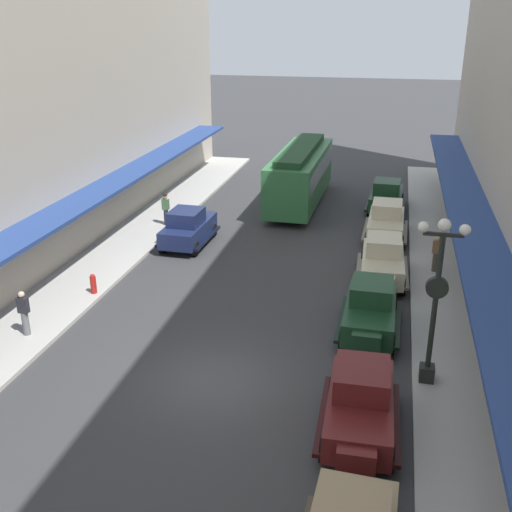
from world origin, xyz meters
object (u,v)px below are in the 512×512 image
parked_car_5 (370,308)px  parked_car_1 (360,401)px  lamp_post_with_clock (436,296)px  pedestrian_2 (166,209)px  parked_car_2 (386,195)px  streetcar (300,173)px  fire_hydrant (93,283)px  pedestrian_3 (436,253)px  pedestrian_0 (24,313)px  pedestrian_1 (471,274)px  parked_car_3 (386,220)px  parked_car_4 (188,226)px  parked_car_0 (383,259)px

parked_car_5 → parked_car_1: bearing=-89.7°
lamp_post_with_clock → pedestrian_2: 17.89m
parked_car_2 → streetcar: 5.14m
parked_car_5 → fire_hydrant: bearing=177.4°
parked_car_1 → fire_hydrant: (-10.90, 6.17, -0.38)m
parked_car_2 → pedestrian_3: 9.24m
pedestrian_0 → pedestrian_3: (14.06, 8.98, 0.00)m
parked_car_1 → pedestrian_1: 10.19m
parked_car_3 → parked_car_4: bearing=-161.7°
parked_car_1 → lamp_post_with_clock: lamp_post_with_clock is taller
parked_car_0 → pedestrian_3: 2.46m
lamp_post_with_clock → pedestrian_0: size_ratio=3.15×
parked_car_5 → pedestrian_3: bearing=67.0°
parked_car_0 → pedestrian_0: 14.25m
lamp_post_with_clock → pedestrian_0: (-13.45, -0.15, -2.00)m
pedestrian_0 → pedestrian_2: size_ratio=0.98×
lamp_post_with_clock → pedestrian_1: size_ratio=3.15×
parked_car_1 → streetcar: size_ratio=0.45×
parked_car_4 → pedestrian_3: (11.58, -1.10, 0.05)m
fire_hydrant → pedestrian_0: (-0.70, -3.63, 0.43)m
parked_car_4 → lamp_post_with_clock: lamp_post_with_clock is taller
parked_car_1 → parked_car_4: (-9.12, 12.62, 0.00)m
lamp_post_with_clock → pedestrian_2: bearing=136.8°
parked_car_0 → parked_car_2: same height
streetcar → fire_hydrant: (-5.99, -14.50, -1.34)m
parked_car_5 → lamp_post_with_clock: bearing=-57.9°
parked_car_0 → lamp_post_with_clock: (1.59, -7.76, 2.04)m
parked_car_1 → lamp_post_with_clock: 3.85m
parked_car_0 → fire_hydrant: 11.95m
parked_car_3 → pedestrian_1: (3.48, -6.23, 0.05)m
parked_car_2 → pedestrian_2: 12.57m
fire_hydrant → pedestrian_1: pedestrian_1 is taller
parked_car_5 → streetcar: size_ratio=0.44×
parked_car_0 → fire_hydrant: parked_car_0 is taller
parked_car_3 → fire_hydrant: size_ratio=5.22×
streetcar → fire_hydrant: size_ratio=11.75×
parked_car_2 → parked_car_0: bearing=-89.3°
parked_car_2 → fire_hydrant: parked_car_2 is taller
pedestrian_2 → pedestrian_3: (13.58, -3.33, -0.02)m
lamp_post_with_clock → pedestrian_1: bearing=74.6°
parked_car_4 → parked_car_5: size_ratio=1.00×
parked_car_0 → parked_car_1: size_ratio=1.00×
parked_car_5 → pedestrian_3: size_ratio=2.60×
lamp_post_with_clock → parked_car_2: bearing=95.5°
pedestrian_0 → pedestrian_1: bearing=24.4°
parked_car_3 → pedestrian_0: (-11.84, -13.18, 0.05)m
parked_car_5 → pedestrian_3: 6.36m
parked_car_2 → pedestrian_3: parked_car_2 is taller
parked_car_4 → streetcar: size_ratio=0.44×
parked_car_4 → pedestrian_1: bearing=-13.7°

